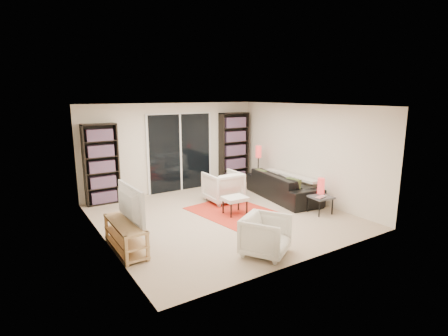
{
  "coord_description": "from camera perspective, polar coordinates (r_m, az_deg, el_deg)",
  "views": [
    {
      "loc": [
        -3.88,
        -6.17,
        2.63
      ],
      "look_at": [
        0.25,
        0.3,
        1.0
      ],
      "focal_mm": 28.0,
      "sensor_mm": 36.0,
      "label": 1
    }
  ],
  "objects": [
    {
      "name": "wall_right",
      "position": [
        8.99,
        13.25,
        2.51
      ],
      "size": [
        0.02,
        5.0,
        2.4
      ],
      "primitive_type": "cube",
      "color": "silver",
      "rests_on": "ground"
    },
    {
      "name": "bookshelf_left",
      "position": [
        8.88,
        -19.4,
        0.55
      ],
      "size": [
        0.8,
        0.3,
        1.95
      ],
      "color": "black",
      "rests_on": "ground"
    },
    {
      "name": "ottoman",
      "position": [
        7.77,
        1.8,
        -5.14
      ],
      "size": [
        0.53,
        0.43,
        0.4
      ],
      "color": "silver",
      "rests_on": "floor"
    },
    {
      "name": "wall_front",
      "position": [
        5.53,
        13.57,
        -3.33
      ],
      "size": [
        5.0,
        0.02,
        2.4
      ],
      "primitive_type": "cube",
      "color": "silver",
      "rests_on": "ground"
    },
    {
      "name": "wall_back",
      "position": [
        9.61,
        -8.36,
        3.29
      ],
      "size": [
        5.0,
        0.02,
        2.4
      ],
      "primitive_type": "cube",
      "color": "silver",
      "rests_on": "ground"
    },
    {
      "name": "tv_stand",
      "position": [
        6.3,
        -15.77,
        -10.54
      ],
      "size": [
        0.4,
        1.26,
        0.5
      ],
      "color": "#DCB878",
      "rests_on": "floor"
    },
    {
      "name": "table_lamp",
      "position": [
        8.26,
        15.55,
        -2.83
      ],
      "size": [
        0.16,
        0.16,
        0.36
      ],
      "primitive_type": "cylinder",
      "color": "red",
      "rests_on": "side_table"
    },
    {
      "name": "sofa",
      "position": [
        9.08,
        9.57,
        -2.86
      ],
      "size": [
        1.18,
        2.36,
        0.66
      ],
      "primitive_type": "imported",
      "rotation": [
        0.0,
        0.0,
        1.44
      ],
      "color": "black",
      "rests_on": "floor"
    },
    {
      "name": "sliding_door",
      "position": [
        9.68,
        -7.16,
        2.49
      ],
      "size": [
        1.92,
        0.08,
        2.16
      ],
      "color": "white",
      "rests_on": "ground"
    },
    {
      "name": "wall_left",
      "position": [
        6.48,
        -19.44,
        -1.44
      ],
      "size": [
        0.02,
        5.0,
        2.4
      ],
      "primitive_type": "cube",
      "color": "silver",
      "rests_on": "ground"
    },
    {
      "name": "side_table",
      "position": [
        8.12,
        15.49,
        -4.75
      ],
      "size": [
        0.51,
        0.51,
        0.4
      ],
      "color": "#414146",
      "rests_on": "floor"
    },
    {
      "name": "armchair_back",
      "position": [
        8.67,
        -0.16,
        -3.07
      ],
      "size": [
        0.83,
        0.85,
        0.76
      ],
      "primitive_type": "imported",
      "rotation": [
        0.0,
        0.0,
        3.12
      ],
      "color": "silver",
      "rests_on": "floor"
    },
    {
      "name": "rug",
      "position": [
        7.98,
        1.81,
        -7.21
      ],
      "size": [
        1.78,
        2.23,
        0.01
      ],
      "primitive_type": "cube",
      "rotation": [
        0.0,
        0.0,
        0.14
      ],
      "color": "red",
      "rests_on": "floor"
    },
    {
      "name": "tv",
      "position": [
        6.12,
        -15.88,
        -5.76
      ],
      "size": [
        0.19,
        1.09,
        0.62
      ],
      "primitive_type": "imported",
      "rotation": [
        0.0,
        0.0,
        1.61
      ],
      "color": "black",
      "rests_on": "tv_stand"
    },
    {
      "name": "floor",
      "position": [
        7.75,
        -0.37,
        -7.85
      ],
      "size": [
        5.0,
        5.0,
        0.0
      ],
      "primitive_type": "plane",
      "color": "tan",
      "rests_on": "ground"
    },
    {
      "name": "laptop",
      "position": [
        7.96,
        15.81,
        -4.64
      ],
      "size": [
        0.35,
        0.27,
        0.02
      ],
      "primitive_type": "imported",
      "rotation": [
        0.0,
        0.0,
        0.23
      ],
      "color": "silver",
      "rests_on": "side_table"
    },
    {
      "name": "bookshelf_right",
      "position": [
        10.4,
        1.65,
        3.24
      ],
      "size": [
        0.9,
        0.3,
        2.1
      ],
      "color": "black",
      "rests_on": "ground"
    },
    {
      "name": "armchair_front",
      "position": [
        5.93,
        6.82,
        -10.87
      ],
      "size": [
        0.99,
        0.99,
        0.67
      ],
      "primitive_type": "imported",
      "rotation": [
        0.0,
        0.0,
        0.55
      ],
      "color": "silver",
      "rests_on": "floor"
    },
    {
      "name": "floor_lamp",
      "position": [
        9.84,
        5.64,
        1.86
      ],
      "size": [
        0.18,
        0.18,
        1.22
      ],
      "color": "black",
      "rests_on": "floor"
    },
    {
      "name": "ceiling",
      "position": [
        7.29,
        -0.39,
        10.18
      ],
      "size": [
        5.0,
        5.0,
        0.02
      ],
      "primitive_type": "cube",
      "color": "white",
      "rests_on": "wall_back"
    }
  ]
}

